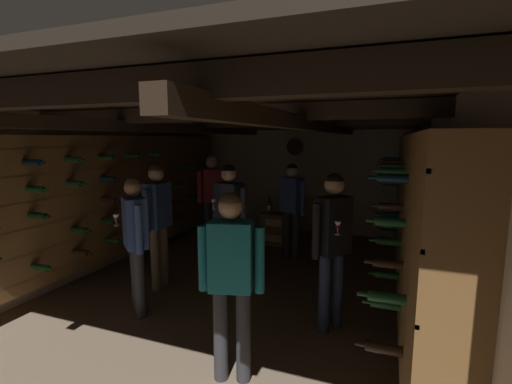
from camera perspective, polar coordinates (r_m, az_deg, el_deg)
name	(u,v)px	position (r m, az deg, el deg)	size (l,w,h in m)	color
ground_plane	(241,285)	(5.07, -2.35, -14.75)	(8.40, 8.40, 0.00)	#7A6651
room_shell	(248,182)	(4.95, -1.25, 1.66)	(4.72, 6.52, 2.41)	beige
wine_crate_stack	(276,228)	(6.85, 3.20, -5.87)	(0.52, 0.35, 0.60)	brown
display_bottle	(270,206)	(6.77, 2.19, -2.25)	(0.08, 0.08, 0.35)	black
person_host_center	(229,214)	(4.74, -4.32, -3.57)	(0.53, 0.33, 1.67)	brown
person_guest_mid_left	(158,214)	(4.89, -15.48, -3.46)	(0.32, 0.54, 1.67)	brown
person_guest_far_left	(212,192)	(6.61, -7.06, 0.04)	(0.43, 0.44, 1.70)	#232D4C
person_guest_rear_center	(292,202)	(5.90, 5.75, -1.64)	(0.50, 0.34, 1.61)	#2D2D33
person_guest_mid_right	(333,237)	(3.75, 12.21, -7.06)	(0.38, 0.46, 1.67)	#232D4C
person_guest_near_right	(231,271)	(2.93, -4.00, -12.50)	(0.53, 0.30, 1.59)	#2D2D33
person_guest_near_left	(135,233)	(4.23, -18.81, -6.31)	(0.46, 0.39, 1.59)	#2D2D33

